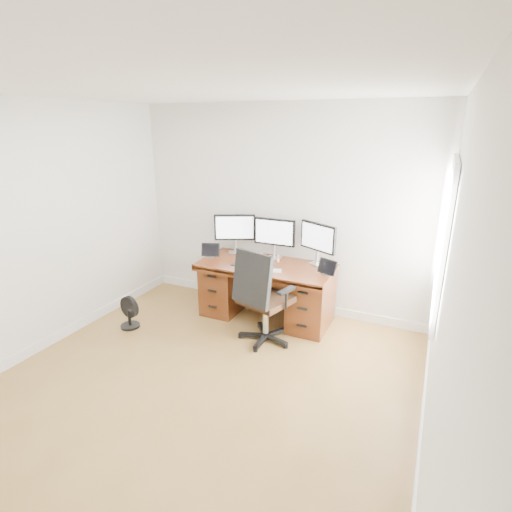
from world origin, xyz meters
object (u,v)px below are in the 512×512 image
at_px(floor_fan, 129,313).
at_px(monitor_center, 274,233).
at_px(desk, 267,289).
at_px(office_chair, 263,312).
at_px(keyboard, 263,270).

distance_m(floor_fan, monitor_center, 2.09).
relative_size(desk, office_chair, 1.50).
bearing_deg(desk, keyboard, -78.08).
bearing_deg(office_chair, keyboard, 130.69).
relative_size(desk, floor_fan, 4.17).
relative_size(monitor_center, keyboard, 2.09).
bearing_deg(floor_fan, office_chair, 21.91).
height_order(desk, monitor_center, monitor_center).
bearing_deg(monitor_center, floor_fan, -141.41).
relative_size(desk, monitor_center, 3.09).
bearing_deg(monitor_center, keyboard, -85.23).
distance_m(desk, keyboard, 0.44).
height_order(office_chair, monitor_center, monitor_center).
height_order(office_chair, floor_fan, office_chair).
height_order(floor_fan, keyboard, keyboard).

